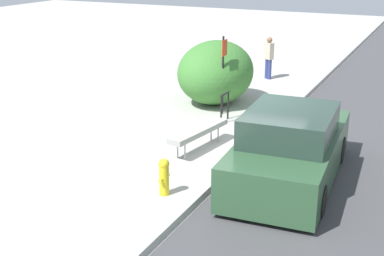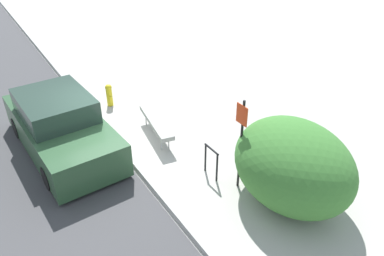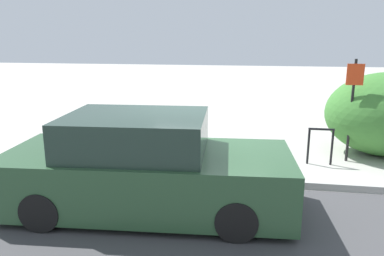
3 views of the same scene
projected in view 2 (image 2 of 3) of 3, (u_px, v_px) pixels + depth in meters
name	position (u px, v px, depth m)	size (l,w,h in m)	color
ground_plane	(121.00, 147.00, 10.47)	(60.00, 60.00, 0.00)	#ADAAA3
curb	(121.00, 146.00, 10.44)	(60.00, 0.20, 0.13)	#A8A8A3
bench	(156.00, 122.00, 10.74)	(2.10, 0.71, 0.55)	#99999E
bike_rack	(211.00, 159.00, 9.14)	(0.55, 0.05, 0.83)	black
sign_post	(241.00, 137.00, 8.36)	(0.36, 0.08, 2.30)	black
fire_hydrant	(109.00, 94.00, 12.43)	(0.36, 0.22, 0.77)	gold
shrub_hedge	(293.00, 165.00, 8.14)	(2.88, 2.28, 1.97)	#3D7A33
parked_car_near	(61.00, 127.00, 10.08)	(4.66, 2.16, 1.58)	black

